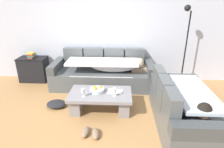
{
  "coord_description": "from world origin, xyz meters",
  "views": [
    {
      "loc": [
        0.55,
        -2.71,
        2.07
      ],
      "look_at": [
        0.37,
        1.04,
        0.55
      ],
      "focal_mm": 30.05,
      "sensor_mm": 36.0,
      "label": 1
    }
  ],
  "objects_px": {
    "open_magazine": "(115,91)",
    "book_stack_on_cabinet": "(31,55)",
    "coffee_table": "(100,99)",
    "pair_of_shoes": "(90,133)",
    "couch_along_wall": "(105,73)",
    "couch_near_window": "(184,109)",
    "wine_glass_near_left": "(83,91)",
    "side_cabinet": "(34,69)",
    "wine_glass_near_right": "(114,91)",
    "crumpled_garment": "(56,104)",
    "floor_lamp": "(185,43)",
    "fruit_bowl": "(97,90)"
  },
  "relations": [
    {
      "from": "open_magazine",
      "to": "book_stack_on_cabinet",
      "type": "bearing_deg",
      "value": 153.03
    },
    {
      "from": "couch_near_window",
      "to": "coffee_table",
      "type": "distance_m",
      "value": 1.52
    },
    {
      "from": "couch_near_window",
      "to": "pair_of_shoes",
      "type": "xyz_separation_m",
      "value": [
        -1.55,
        -0.33,
        -0.29
      ]
    },
    {
      "from": "open_magazine",
      "to": "crumpled_garment",
      "type": "distance_m",
      "value": 1.25
    },
    {
      "from": "fruit_bowl",
      "to": "crumpled_garment",
      "type": "height_order",
      "value": "fruit_bowl"
    },
    {
      "from": "wine_glass_near_left",
      "to": "book_stack_on_cabinet",
      "type": "relative_size",
      "value": 0.7
    },
    {
      "from": "wine_glass_near_right",
      "to": "crumpled_garment",
      "type": "relative_size",
      "value": 0.42
    },
    {
      "from": "couch_along_wall",
      "to": "couch_near_window",
      "type": "distance_m",
      "value": 2.15
    },
    {
      "from": "coffee_table",
      "to": "book_stack_on_cabinet",
      "type": "distance_m",
      "value": 2.41
    },
    {
      "from": "fruit_bowl",
      "to": "open_magazine",
      "type": "xyz_separation_m",
      "value": [
        0.35,
        0.02,
        -0.04
      ]
    },
    {
      "from": "coffee_table",
      "to": "wine_glass_near_left",
      "type": "bearing_deg",
      "value": -151.56
    },
    {
      "from": "couch_near_window",
      "to": "coffee_table",
      "type": "bearing_deg",
      "value": 73.9
    },
    {
      "from": "wine_glass_near_right",
      "to": "pair_of_shoes",
      "type": "height_order",
      "value": "wine_glass_near_right"
    },
    {
      "from": "wine_glass_near_left",
      "to": "side_cabinet",
      "type": "bearing_deg",
      "value": 136.65
    },
    {
      "from": "couch_along_wall",
      "to": "open_magazine",
      "type": "relative_size",
      "value": 8.87
    },
    {
      "from": "coffee_table",
      "to": "floor_lamp",
      "type": "height_order",
      "value": "floor_lamp"
    },
    {
      "from": "couch_near_window",
      "to": "wine_glass_near_right",
      "type": "bearing_deg",
      "value": 75.78
    },
    {
      "from": "book_stack_on_cabinet",
      "to": "floor_lamp",
      "type": "xyz_separation_m",
      "value": [
        3.8,
        -0.18,
        0.41
      ]
    },
    {
      "from": "couch_near_window",
      "to": "floor_lamp",
      "type": "bearing_deg",
      "value": -14.05
    },
    {
      "from": "wine_glass_near_left",
      "to": "pair_of_shoes",
      "type": "height_order",
      "value": "wine_glass_near_left"
    },
    {
      "from": "fruit_bowl",
      "to": "open_magazine",
      "type": "relative_size",
      "value": 1.0
    },
    {
      "from": "couch_near_window",
      "to": "wine_glass_near_right",
      "type": "xyz_separation_m",
      "value": [
        -1.19,
        0.3,
        0.16
      ]
    },
    {
      "from": "wine_glass_near_right",
      "to": "open_magazine",
      "type": "bearing_deg",
      "value": 86.39
    },
    {
      "from": "floor_lamp",
      "to": "crumpled_garment",
      "type": "relative_size",
      "value": 4.88
    },
    {
      "from": "open_magazine",
      "to": "wine_glass_near_left",
      "type": "bearing_deg",
      "value": -155.59
    },
    {
      "from": "fruit_bowl",
      "to": "pair_of_shoes",
      "type": "xyz_separation_m",
      "value": [
        -0.02,
        -0.8,
        -0.38
      ]
    },
    {
      "from": "fruit_bowl",
      "to": "open_magazine",
      "type": "height_order",
      "value": "fruit_bowl"
    },
    {
      "from": "coffee_table",
      "to": "couch_along_wall",
      "type": "bearing_deg",
      "value": 90.66
    },
    {
      "from": "open_magazine",
      "to": "pair_of_shoes",
      "type": "relative_size",
      "value": 0.87
    },
    {
      "from": "coffee_table",
      "to": "pair_of_shoes",
      "type": "xyz_separation_m",
      "value": [
        -0.09,
        -0.75,
        -0.19
      ]
    },
    {
      "from": "fruit_bowl",
      "to": "book_stack_on_cabinet",
      "type": "relative_size",
      "value": 1.18
    },
    {
      "from": "couch_near_window",
      "to": "wine_glass_near_left",
      "type": "bearing_deg",
      "value": 81.63
    },
    {
      "from": "open_magazine",
      "to": "pair_of_shoes",
      "type": "height_order",
      "value": "open_magazine"
    },
    {
      "from": "wine_glass_near_left",
      "to": "side_cabinet",
      "type": "xyz_separation_m",
      "value": [
        -1.62,
        1.53,
        -0.17
      ]
    },
    {
      "from": "side_cabinet",
      "to": "floor_lamp",
      "type": "height_order",
      "value": "floor_lamp"
    },
    {
      "from": "book_stack_on_cabinet",
      "to": "floor_lamp",
      "type": "height_order",
      "value": "floor_lamp"
    },
    {
      "from": "coffee_table",
      "to": "pair_of_shoes",
      "type": "height_order",
      "value": "coffee_table"
    },
    {
      "from": "side_cabinet",
      "to": "coffee_table",
      "type": "bearing_deg",
      "value": -35.44
    },
    {
      "from": "side_cabinet",
      "to": "pair_of_shoes",
      "type": "height_order",
      "value": "side_cabinet"
    },
    {
      "from": "fruit_bowl",
      "to": "floor_lamp",
      "type": "distance_m",
      "value": 2.35
    },
    {
      "from": "couch_near_window",
      "to": "side_cabinet",
      "type": "relative_size",
      "value": 2.51
    },
    {
      "from": "coffee_table",
      "to": "pair_of_shoes",
      "type": "distance_m",
      "value": 0.78
    },
    {
      "from": "floor_lamp",
      "to": "side_cabinet",
      "type": "bearing_deg",
      "value": 177.31
    },
    {
      "from": "coffee_table",
      "to": "pair_of_shoes",
      "type": "bearing_deg",
      "value": -96.62
    },
    {
      "from": "book_stack_on_cabinet",
      "to": "crumpled_garment",
      "type": "distance_m",
      "value": 1.76
    },
    {
      "from": "side_cabinet",
      "to": "pair_of_shoes",
      "type": "xyz_separation_m",
      "value": [
        1.84,
        -2.12,
        -0.28
      ]
    },
    {
      "from": "coffee_table",
      "to": "open_magazine",
      "type": "bearing_deg",
      "value": 11.89
    },
    {
      "from": "wine_glass_near_left",
      "to": "fruit_bowl",
      "type": "bearing_deg",
      "value": 41.24
    },
    {
      "from": "book_stack_on_cabinet",
      "to": "crumpled_garment",
      "type": "height_order",
      "value": "book_stack_on_cabinet"
    },
    {
      "from": "couch_along_wall",
      "to": "side_cabinet",
      "type": "height_order",
      "value": "couch_along_wall"
    }
  ]
}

